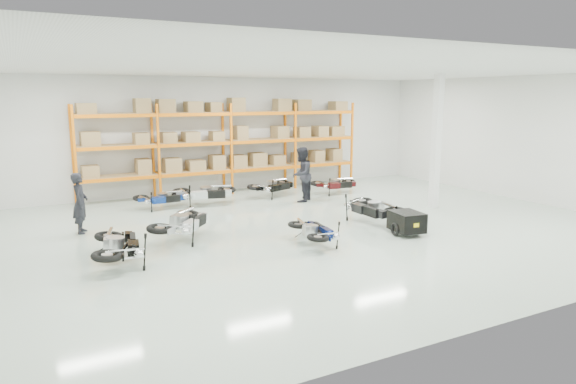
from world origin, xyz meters
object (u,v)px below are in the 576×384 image
moto_silver_left (183,218)px  person_back (301,174)px  moto_blue_centre (315,227)px  moto_black_far_left (119,240)px  trailer (407,222)px  moto_touring_right (371,204)px  moto_back_d (335,181)px  moto_back_a (162,195)px  person_left (80,203)px  moto_back_c (273,183)px  moto_back_b (205,189)px

moto_silver_left → person_back: (5.26, 2.99, 0.39)m
moto_blue_centre → moto_black_far_left: (-4.67, 0.71, 0.10)m
person_back → trailer: bearing=50.6°
moto_touring_right → moto_back_d: size_ratio=1.18×
moto_silver_left → moto_back_a: bearing=-54.6°
moto_silver_left → trailer: (5.56, -2.38, -0.23)m
moto_black_far_left → person_left: 3.47m
moto_back_a → person_back: 4.95m
moto_touring_right → moto_back_c: moto_touring_right is taller
trailer → person_back: person_back is taller
moto_silver_left → trailer: bearing=-161.2°
person_left → moto_silver_left: bearing=-118.5°
moto_touring_right → moto_back_b: 5.97m
moto_silver_left → moto_back_c: 6.37m
moto_back_b → person_left: size_ratio=1.12×
person_back → moto_back_d: bearing=157.7°
moto_black_far_left → moto_silver_left: bearing=-133.6°
moto_black_far_left → moto_back_d: moto_black_far_left is taller
moto_silver_left → moto_black_far_left: 2.33m
person_left → person_back: bearing=-69.6°
moto_silver_left → person_back: person_back is taller
moto_silver_left → person_left: person_left is taller
moto_touring_right → person_left: person_left is taller
moto_silver_left → moto_back_c: bearing=-96.0°
trailer → moto_back_d: 6.29m
moto_back_b → person_back: person_back is taller
person_left → moto_back_b: bearing=-52.3°
moto_back_b → moto_silver_left: bearing=169.0°
moto_back_b → person_back: size_ratio=0.96×
moto_back_b → moto_back_c: (2.79, 0.30, -0.05)m
moto_blue_centre → person_back: size_ratio=0.81×
moto_back_c → person_back: person_back is taller
moto_touring_right → person_back: 3.80m
trailer → moto_back_a: 8.25m
moto_silver_left → person_back: size_ratio=0.99×
moto_back_d → person_left: (-9.48, -1.65, 0.35)m
moto_silver_left → person_left: (-2.30, 2.05, 0.25)m
moto_blue_centre → trailer: 2.78m
person_back → moto_back_a: bearing=-55.8°
moto_silver_left → moto_back_d: 8.08m
trailer → moto_back_c: 6.70m
moto_touring_right → moto_back_d: bearing=70.7°
moto_black_far_left → moto_touring_right: 7.45m
moto_black_far_left → person_back: size_ratio=0.97×
moto_blue_centre → moto_back_b: bearing=-74.0°
trailer → moto_blue_centre: bearing=-178.0°
moto_silver_left → person_left: size_ratio=1.16×
moto_back_a → moto_back_c: bearing=-87.0°
moto_back_d → person_back: size_ratio=0.82×
person_left → moto_black_far_left: bearing=-159.7°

